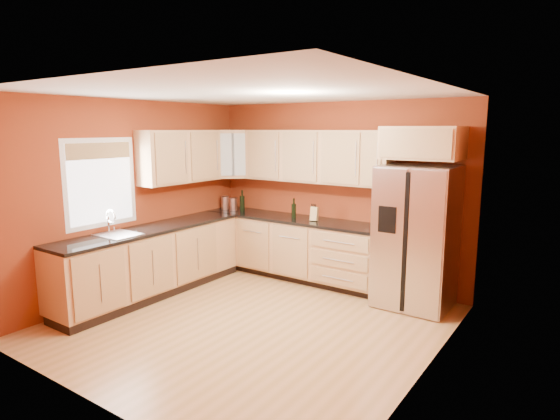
% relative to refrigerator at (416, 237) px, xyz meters
% --- Properties ---
extents(floor, '(4.00, 4.00, 0.00)m').
position_rel_refrigerator_xyz_m(floor, '(-1.35, -1.62, -0.89)').
color(floor, '#AD7F43').
rests_on(floor, ground).
extents(ceiling, '(4.00, 4.00, 0.00)m').
position_rel_refrigerator_xyz_m(ceiling, '(-1.35, -1.62, 1.71)').
color(ceiling, silver).
rests_on(ceiling, wall_back).
extents(wall_back, '(4.00, 0.04, 2.60)m').
position_rel_refrigerator_xyz_m(wall_back, '(-1.35, 0.38, 0.41)').
color(wall_back, maroon).
rests_on(wall_back, floor).
extents(wall_front, '(4.00, 0.04, 2.60)m').
position_rel_refrigerator_xyz_m(wall_front, '(-1.35, -3.62, 0.41)').
color(wall_front, maroon).
rests_on(wall_front, floor).
extents(wall_left, '(0.04, 4.00, 2.60)m').
position_rel_refrigerator_xyz_m(wall_left, '(-3.35, -1.62, 0.41)').
color(wall_left, maroon).
rests_on(wall_left, floor).
extents(wall_right, '(0.04, 4.00, 2.60)m').
position_rel_refrigerator_xyz_m(wall_right, '(0.65, -1.62, 0.41)').
color(wall_right, maroon).
rests_on(wall_right, floor).
extents(base_cabinets_back, '(2.90, 0.60, 0.88)m').
position_rel_refrigerator_xyz_m(base_cabinets_back, '(-1.90, 0.07, -0.45)').
color(base_cabinets_back, tan).
rests_on(base_cabinets_back, floor).
extents(base_cabinets_left, '(0.60, 2.80, 0.88)m').
position_rel_refrigerator_xyz_m(base_cabinets_left, '(-3.05, -1.62, -0.45)').
color(base_cabinets_left, tan).
rests_on(base_cabinets_left, floor).
extents(countertop_back, '(2.90, 0.62, 0.04)m').
position_rel_refrigerator_xyz_m(countertop_back, '(-1.90, 0.06, 0.01)').
color(countertop_back, black).
rests_on(countertop_back, base_cabinets_back).
extents(countertop_left, '(0.62, 2.80, 0.04)m').
position_rel_refrigerator_xyz_m(countertop_left, '(-3.04, -1.62, 0.01)').
color(countertop_left, black).
rests_on(countertop_left, base_cabinets_left).
extents(upper_cabinets_back, '(2.30, 0.33, 0.75)m').
position_rel_refrigerator_xyz_m(upper_cabinets_back, '(-1.60, 0.21, 0.94)').
color(upper_cabinets_back, tan).
rests_on(upper_cabinets_back, wall_back).
extents(upper_cabinets_left, '(0.33, 1.35, 0.75)m').
position_rel_refrigerator_xyz_m(upper_cabinets_left, '(-3.19, -0.90, 0.94)').
color(upper_cabinets_left, tan).
rests_on(upper_cabinets_left, wall_left).
extents(corner_upper_cabinet, '(0.67, 0.67, 0.75)m').
position_rel_refrigerator_xyz_m(corner_upper_cabinet, '(-3.02, 0.04, 0.94)').
color(corner_upper_cabinet, tan).
rests_on(corner_upper_cabinet, wall_back).
extents(over_fridge_cabinet, '(0.92, 0.60, 0.40)m').
position_rel_refrigerator_xyz_m(over_fridge_cabinet, '(0.00, 0.07, 1.16)').
color(over_fridge_cabinet, tan).
rests_on(over_fridge_cabinet, wall_back).
extents(refrigerator, '(0.90, 0.75, 1.78)m').
position_rel_refrigerator_xyz_m(refrigerator, '(0.00, 0.00, 0.00)').
color(refrigerator, '#BCBCC1').
rests_on(refrigerator, floor).
extents(window, '(0.03, 0.90, 1.00)m').
position_rel_refrigerator_xyz_m(window, '(-3.33, -2.12, 0.66)').
color(window, white).
rests_on(window, wall_left).
extents(sink_faucet, '(0.50, 0.42, 0.30)m').
position_rel_refrigerator_xyz_m(sink_faucet, '(-3.04, -2.12, 0.18)').
color(sink_faucet, white).
rests_on(sink_faucet, countertop_left).
extents(canister_left, '(0.16, 0.16, 0.21)m').
position_rel_refrigerator_xyz_m(canister_left, '(-3.20, 0.06, 0.14)').
color(canister_left, '#BCBCC1').
rests_on(canister_left, countertop_back).
extents(canister_right, '(0.15, 0.15, 0.20)m').
position_rel_refrigerator_xyz_m(canister_right, '(-3.01, 0.05, 0.13)').
color(canister_right, '#BCBCC1').
rests_on(canister_right, countertop_back).
extents(wine_bottle_a, '(0.09, 0.09, 0.30)m').
position_rel_refrigerator_xyz_m(wine_bottle_a, '(-1.83, 0.02, 0.18)').
color(wine_bottle_a, black).
rests_on(wine_bottle_a, countertop_back).
extents(wine_bottle_b, '(0.09, 0.09, 0.34)m').
position_rel_refrigerator_xyz_m(wine_bottle_b, '(-2.83, 0.05, 0.20)').
color(wine_bottle_b, black).
rests_on(wine_bottle_b, countertop_back).
extents(knife_block, '(0.12, 0.11, 0.20)m').
position_rel_refrigerator_xyz_m(knife_block, '(-1.50, 0.05, 0.13)').
color(knife_block, tan).
rests_on(knife_block, countertop_back).
extents(soap_dispenser, '(0.07, 0.07, 0.17)m').
position_rel_refrigerator_xyz_m(soap_dispenser, '(-0.55, 0.01, 0.11)').
color(soap_dispenser, silver).
rests_on(soap_dispenser, countertop_back).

